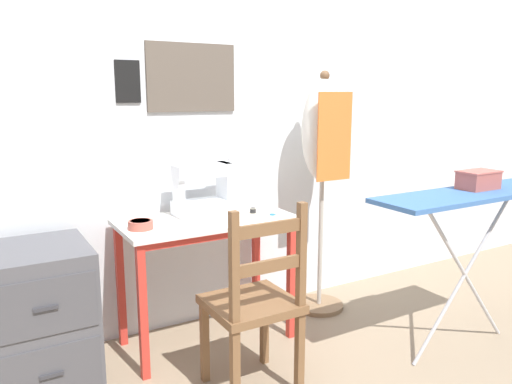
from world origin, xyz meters
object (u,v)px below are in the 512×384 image
Objects in this scene: sewing_machine at (210,190)px; wooden_chair at (254,304)px; fabric_bowl at (140,224)px; scissors at (277,214)px; ironing_board at (471,202)px; thread_spool_near_machine at (253,211)px; filing_cabinet at (41,319)px; dress_form at (323,145)px; storage_box at (478,180)px.

sewing_machine is 0.41× the size of wooden_chair.
fabric_bowl reaches higher than scissors.
sewing_machine is 0.33× the size of ironing_board.
filing_cabinet is (-1.15, 0.00, -0.39)m from thread_spool_near_machine.
thread_spool_near_machine is 0.03× the size of dress_form.
scissors is 0.54× the size of storage_box.
dress_form is (1.70, 0.07, 0.73)m from filing_cabinet.
wooden_chair reaches higher than filing_cabinet.
thread_spool_near_machine is 0.04× the size of ironing_board.
thread_spool_near_machine is (0.21, -0.12, -0.12)m from sewing_machine.
storage_box is (1.65, -0.70, 0.19)m from fabric_bowl.
fabric_bowl reaches higher than thread_spool_near_machine.
fabric_bowl is 1.25m from dress_form.
thread_spool_near_machine is at bearing 139.99° from ironing_board.
dress_form reaches higher than fabric_bowl.
sewing_machine is at bearing 7.37° from filing_cabinet.
filing_cabinet is at bearing 161.65° from storage_box.
fabric_bowl is 0.18× the size of filing_cabinet.
sewing_machine is 0.55× the size of filing_cabinet.
storage_box is at bearing -23.09° from fabric_bowl.
fabric_bowl is at bearing -176.18° from dress_form.
fabric_bowl is 2.92× the size of thread_spool_near_machine.
sewing_machine is at bearing 144.89° from scissors.
wooden_chair is 1.01m from filing_cabinet.
wooden_chair reaches higher than scissors.
ironing_board is (2.05, -0.75, 0.49)m from filing_cabinet.
sewing_machine is 0.78m from wooden_chair.
storage_box reaches higher than fabric_bowl.
dress_form is (0.45, 0.17, 0.36)m from scissors.
dress_form reaches higher than thread_spool_near_machine.
dress_form is at bearing 20.59° from scissors.
scissors is 0.65m from wooden_chair.
fabric_bowl is at bearing 154.41° from ironing_board.
dress_form reaches higher than filing_cabinet.
fabric_bowl is 0.64m from filing_cabinet.
sewing_machine is at bearing 149.74° from thread_spool_near_machine.
sewing_machine is 1.41m from ironing_board.
scissors is at bearing -4.37° from filing_cabinet.
ironing_board is at bearing -40.01° from thread_spool_near_machine.
thread_spool_near_machine is 0.67m from wooden_chair.
wooden_chair is at bearing -144.51° from dress_form.
storage_box is (1.20, -0.83, 0.08)m from sewing_machine.
scissors is 1.11m from storage_box.
fabric_bowl reaches higher than filing_cabinet.
thread_spool_near_machine is 1.17m from ironing_board.
fabric_bowl is 0.08× the size of dress_form.
filing_cabinet is 2.34m from storage_box.
ironing_board is at bearing -38.34° from sewing_machine.
filing_cabinet is (-0.50, 0.01, -0.40)m from fabric_bowl.
wooden_chair is 1.27m from ironing_board.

